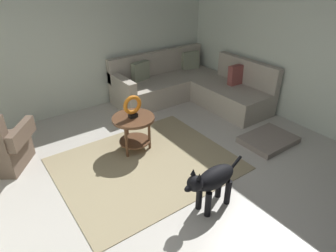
{
  "coord_description": "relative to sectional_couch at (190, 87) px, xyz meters",
  "views": [
    {
      "loc": [
        -1.49,
        -2.12,
        2.42
      ],
      "look_at": [
        0.45,
        0.6,
        0.55
      ],
      "focal_mm": 31.12,
      "sensor_mm": 36.0,
      "label": 1
    }
  ],
  "objects": [
    {
      "name": "area_rug",
      "position": [
        -1.84,
        -1.31,
        -0.29
      ],
      "size": [
        2.3,
        1.9,
        0.01
      ],
      "primitive_type": "cube",
      "color": "tan",
      "rests_on": "ground_plane"
    },
    {
      "name": "torus_sculpture",
      "position": [
        -1.78,
        -0.91,
        0.42
      ],
      "size": [
        0.28,
        0.08,
        0.33
      ],
      "color": "black",
      "rests_on": "side_table"
    },
    {
      "name": "wall_back",
      "position": [
        -1.99,
        0.93,
        1.06
      ],
      "size": [
        6.0,
        0.12,
        2.7
      ],
      "primitive_type": "cube",
      "color": "silver",
      "rests_on": "ground_plane"
    },
    {
      "name": "sectional_couch",
      "position": [
        0.0,
        0.0,
        0.0
      ],
      "size": [
        2.2,
        2.25,
        0.88
      ],
      "color": "#B2A899",
      "rests_on": "ground_plane"
    },
    {
      "name": "wall_right",
      "position": [
        0.95,
        -2.01,
        1.06
      ],
      "size": [
        0.12,
        6.0,
        2.7
      ],
      "primitive_type": "cube",
      "color": "silver",
      "rests_on": "ground_plane"
    },
    {
      "name": "dog_bed_mat",
      "position": [
        -0.01,
        -1.93,
        -0.25
      ],
      "size": [
        0.8,
        0.6,
        0.09
      ],
      "primitive_type": "cube",
      "color": "gray",
      "rests_on": "ground_plane"
    },
    {
      "name": "ground_plane",
      "position": [
        -1.99,
        -2.01,
        -0.34
      ],
      "size": [
        6.0,
        6.0,
        0.1
      ],
      "primitive_type": "cube",
      "color": "beige"
    },
    {
      "name": "side_table",
      "position": [
        -1.78,
        -0.91,
        0.12
      ],
      "size": [
        0.6,
        0.6,
        0.54
      ],
      "color": "brown",
      "rests_on": "ground_plane"
    },
    {
      "name": "dog",
      "position": [
        -1.68,
        -2.42,
        0.09
      ],
      "size": [
        0.85,
        0.24,
        0.63
      ],
      "rotation": [
        0.0,
        0.0,
        1.61
      ],
      "color": "black",
      "rests_on": "ground_plane"
    }
  ]
}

